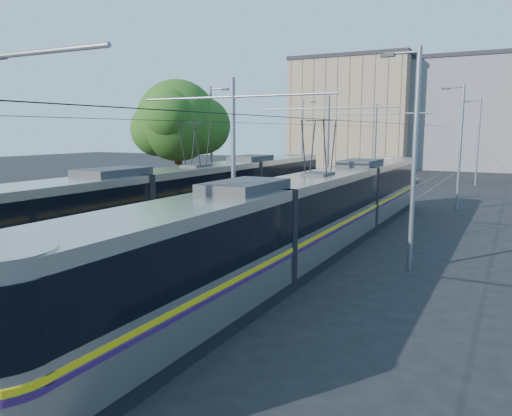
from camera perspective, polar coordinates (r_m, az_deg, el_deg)
The scene contains 13 objects.
ground at distance 15.85m, azimuth -17.42°, elevation -10.32°, with size 160.00×160.00×0.00m, color black.
platform at distance 29.92m, azimuth 6.12°, elevation -0.73°, with size 4.00×50.00×0.30m, color gray.
tactile_strip_left at distance 30.45m, azimuth 3.58°, elevation -0.23°, with size 0.70×50.00×0.01m, color gray.
tactile_strip_right at distance 29.41m, azimuth 8.75°, elevation -0.64°, with size 0.70×50.00×0.01m, color gray.
rails at distance 29.95m, azimuth 6.12°, elevation -0.98°, with size 8.71×70.00×0.03m.
tram_left at distance 25.58m, azimuth -6.83°, elevation 1.17°, with size 2.43×29.39×5.50m.
tram_right at distance 20.71m, azimuth 7.03°, elevation -0.22°, with size 2.43×31.04×5.50m.
catenary at distance 26.89m, azimuth 4.03°, elevation 7.60°, with size 9.20×70.00×7.00m.
street_lamps at distance 33.28m, azimuth 8.78°, elevation 7.16°, with size 15.18×38.22×8.00m.
shelter at distance 27.38m, azimuth 3.79°, elevation 1.14°, with size 0.77×1.07×2.17m.
tree at distance 32.75m, azimuth -8.26°, elevation 9.68°, with size 5.73×5.30×8.32m.
building_left at distance 73.52m, azimuth 11.33°, elevation 10.59°, with size 16.32×12.24×15.13m.
building_centre at distance 74.68m, azimuth 24.26°, elevation 9.78°, with size 18.36×14.28×14.64m.
Camera 1 is at (10.74, -10.49, 5.09)m, focal length 35.00 mm.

